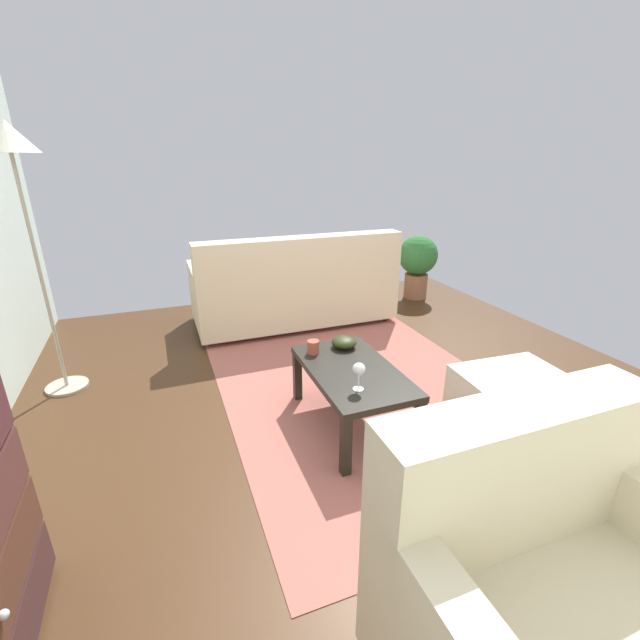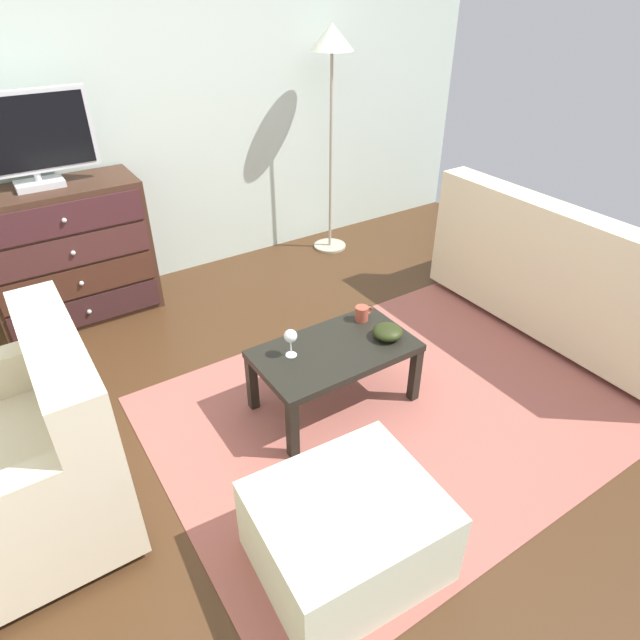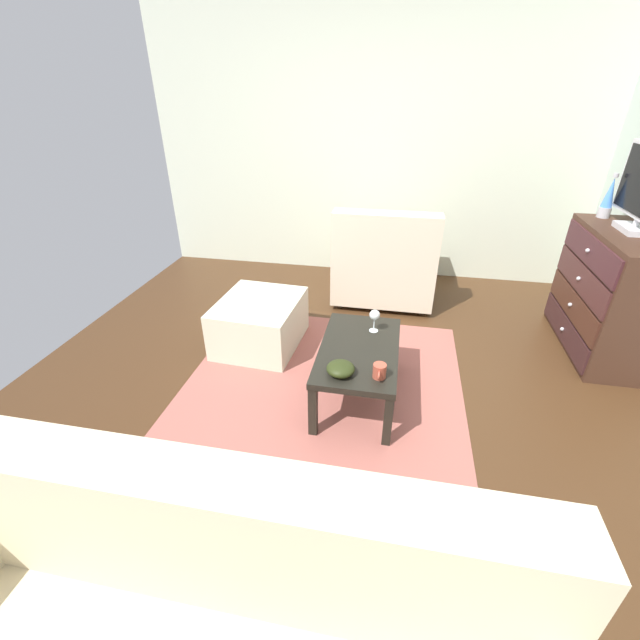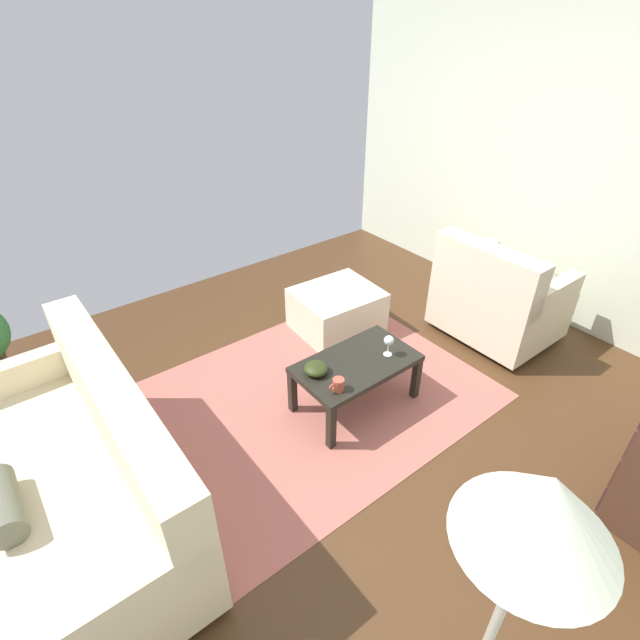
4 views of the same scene
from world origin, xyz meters
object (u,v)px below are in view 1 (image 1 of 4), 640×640
(armchair, at_px, (563,619))
(standing_lamp, at_px, (14,165))
(potted_plant, at_px, (418,261))
(mug, at_px, (313,347))
(coffee_table, at_px, (352,377))
(wine_glass, at_px, (359,370))
(bowl_decorative, at_px, (344,342))
(ottoman, at_px, (524,414))
(couch_large, at_px, (294,290))

(armchair, height_order, standing_lamp, standing_lamp)
(potted_plant, bearing_deg, mug, 132.65)
(mug, xyz_separation_m, armchair, (-1.81, -0.07, -0.06))
(coffee_table, bearing_deg, potted_plant, -40.78)
(wine_glass, distance_m, armchair, 1.31)
(bowl_decorative, distance_m, ottoman, 1.13)
(ottoman, height_order, standing_lamp, standing_lamp)
(couch_large, bearing_deg, mug, 166.78)
(standing_lamp, bearing_deg, wine_glass, -129.56)
(bowl_decorative, xyz_separation_m, potted_plant, (1.74, -1.68, 0.02))
(mug, distance_m, couch_large, 1.52)
(wine_glass, height_order, armchair, armchair)
(mug, height_order, bowl_decorative, mug)
(mug, height_order, couch_large, couch_large)
(mug, relative_size, standing_lamp, 0.07)
(coffee_table, distance_m, potted_plant, 2.69)
(wine_glass, relative_size, couch_large, 0.08)
(wine_glass, relative_size, potted_plant, 0.22)
(wine_glass, relative_size, armchair, 0.17)
(standing_lamp, relative_size, potted_plant, 2.43)
(couch_large, xyz_separation_m, armchair, (-3.30, 0.28, 0.03))
(coffee_table, xyz_separation_m, armchair, (-1.53, 0.07, 0.04))
(couch_large, bearing_deg, standing_lamp, 108.32)
(standing_lamp, bearing_deg, coffee_table, -123.38)
(wine_glass, xyz_separation_m, standing_lamp, (1.36, 1.64, 1.00))
(couch_large, relative_size, ottoman, 2.70)
(wine_glass, bearing_deg, armchair, 179.98)
(bowl_decorative, height_order, potted_plant, potted_plant)
(couch_large, bearing_deg, bowl_decorative, 174.99)
(armchair, bearing_deg, bowl_decorative, -4.62)
(coffee_table, bearing_deg, standing_lamp, 56.62)
(bowl_decorative, bearing_deg, armchair, 175.38)
(standing_lamp, bearing_deg, mug, -118.25)
(bowl_decorative, distance_m, standing_lamp, 2.25)
(coffee_table, xyz_separation_m, potted_plant, (2.04, -1.76, 0.10))
(coffee_table, distance_m, bowl_decorative, 0.32)
(standing_lamp, bearing_deg, bowl_decorative, -115.02)
(bowl_decorative, distance_m, potted_plant, 2.42)
(bowl_decorative, xyz_separation_m, couch_large, (1.47, -0.13, -0.08))
(mug, relative_size, potted_plant, 0.16)
(bowl_decorative, distance_m, armchair, 1.83)
(wine_glass, bearing_deg, coffee_table, -17.52)
(coffee_table, bearing_deg, armchair, 177.29)
(mug, relative_size, armchair, 0.12)
(bowl_decorative, height_order, armchair, armchair)
(couch_large, bearing_deg, coffee_table, 173.41)
(armchair, bearing_deg, mug, 2.25)
(bowl_decorative, bearing_deg, standing_lamp, 64.98)
(armchair, distance_m, potted_plant, 4.01)
(coffee_table, bearing_deg, couch_large, -6.59)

